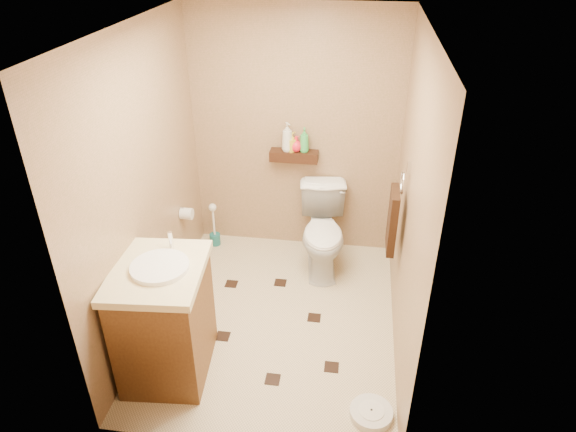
# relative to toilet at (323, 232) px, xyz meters

# --- Properties ---
(ground) EXTENTS (2.50, 2.50, 0.00)m
(ground) POSITION_rel_toilet_xyz_m (-0.33, -0.83, -0.40)
(ground) COLOR beige
(ground) RESTS_ON ground
(wall_back) EXTENTS (2.00, 0.04, 2.40)m
(wall_back) POSITION_rel_toilet_xyz_m (-0.33, 0.42, 0.80)
(wall_back) COLOR #9F795B
(wall_back) RESTS_ON ground
(wall_front) EXTENTS (2.00, 0.04, 2.40)m
(wall_front) POSITION_rel_toilet_xyz_m (-0.33, -2.08, 0.80)
(wall_front) COLOR #9F795B
(wall_front) RESTS_ON ground
(wall_left) EXTENTS (0.04, 2.50, 2.40)m
(wall_left) POSITION_rel_toilet_xyz_m (-1.33, -0.83, 0.80)
(wall_left) COLOR #9F795B
(wall_left) RESTS_ON ground
(wall_right) EXTENTS (0.04, 2.50, 2.40)m
(wall_right) POSITION_rel_toilet_xyz_m (0.67, -0.83, 0.80)
(wall_right) COLOR #9F795B
(wall_right) RESTS_ON ground
(ceiling) EXTENTS (2.00, 2.50, 0.02)m
(ceiling) POSITION_rel_toilet_xyz_m (-0.33, -0.83, 2.00)
(ceiling) COLOR silver
(ceiling) RESTS_ON wall_back
(wall_shelf) EXTENTS (0.46, 0.14, 0.10)m
(wall_shelf) POSITION_rel_toilet_xyz_m (-0.33, 0.34, 0.62)
(wall_shelf) COLOR #341C0E
(wall_shelf) RESTS_ON wall_back
(floor_accents) EXTENTS (1.12, 1.28, 0.01)m
(floor_accents) POSITION_rel_toilet_xyz_m (-0.33, -0.90, -0.40)
(floor_accents) COLOR black
(floor_accents) RESTS_ON ground
(toilet) EXTENTS (0.54, 0.83, 0.80)m
(toilet) POSITION_rel_toilet_xyz_m (0.00, 0.00, 0.00)
(toilet) COLOR white
(toilet) RESTS_ON ground
(vanity) EXTENTS (0.68, 0.81, 1.07)m
(vanity) POSITION_rel_toilet_xyz_m (-1.03, -1.47, 0.08)
(vanity) COLOR brown
(vanity) RESTS_ON ground
(bathroom_scale) EXTENTS (0.33, 0.33, 0.06)m
(bathroom_scale) POSITION_rel_toilet_xyz_m (0.49, -1.71, -0.37)
(bathroom_scale) COLOR silver
(bathroom_scale) RESTS_ON ground
(toilet_brush) EXTENTS (0.11, 0.11, 0.48)m
(toilet_brush) POSITION_rel_toilet_xyz_m (-1.15, 0.24, -0.23)
(toilet_brush) COLOR #196266
(toilet_brush) RESTS_ON ground
(towel_ring) EXTENTS (0.12, 0.30, 0.76)m
(towel_ring) POSITION_rel_toilet_xyz_m (0.58, -0.58, 0.55)
(towel_ring) COLOR silver
(towel_ring) RESTS_ON wall_right
(toilet_paper) EXTENTS (0.12, 0.11, 0.12)m
(toilet_paper) POSITION_rel_toilet_xyz_m (-1.27, -0.18, 0.20)
(toilet_paper) COLOR silver
(toilet_paper) RESTS_ON wall_left
(bottle_a) EXTENTS (0.15, 0.15, 0.28)m
(bottle_a) POSITION_rel_toilet_xyz_m (-0.40, 0.34, 0.81)
(bottle_a) COLOR beige
(bottle_a) RESTS_ON wall_shelf
(bottle_b) EXTENTS (0.12, 0.12, 0.18)m
(bottle_b) POSITION_rel_toilet_xyz_m (-0.35, 0.34, 0.76)
(bottle_b) COLOR gold
(bottle_b) RESTS_ON wall_shelf
(bottle_c) EXTENTS (0.13, 0.13, 0.15)m
(bottle_c) POSITION_rel_toilet_xyz_m (-0.31, 0.34, 0.75)
(bottle_c) COLOR red
(bottle_c) RESTS_ON wall_shelf
(bottle_d) EXTENTS (0.10, 0.10, 0.23)m
(bottle_d) POSITION_rel_toilet_xyz_m (-0.24, 0.34, 0.79)
(bottle_d) COLOR green
(bottle_d) RESTS_ON wall_shelf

